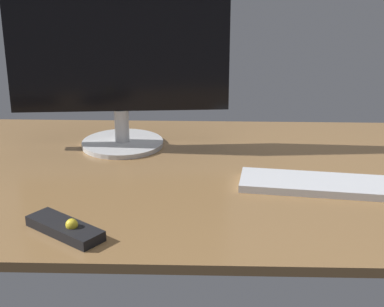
# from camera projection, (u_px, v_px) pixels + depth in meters

# --- Properties ---
(desk) EXTENTS (1.40, 0.84, 0.02)m
(desk) POSITION_uv_depth(u_px,v_px,m) (199.00, 178.00, 1.46)
(desk) COLOR olive
(desk) RESTS_ON ground
(monitor) EXTENTS (0.57, 0.22, 0.49)m
(monitor) POSITION_uv_depth(u_px,v_px,m) (119.00, 46.00, 1.55)
(monitor) COLOR silver
(monitor) RESTS_ON desk
(keyboard) EXTENTS (0.39, 0.16, 0.02)m
(keyboard) POSITION_uv_depth(u_px,v_px,m) (325.00, 185.00, 1.37)
(keyboard) COLOR silver
(keyboard) RESTS_ON desk
(media_remote) EXTENTS (0.17, 0.15, 0.04)m
(media_remote) POSITION_uv_depth(u_px,v_px,m) (65.00, 228.00, 1.17)
(media_remote) COLOR black
(media_remote) RESTS_ON desk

